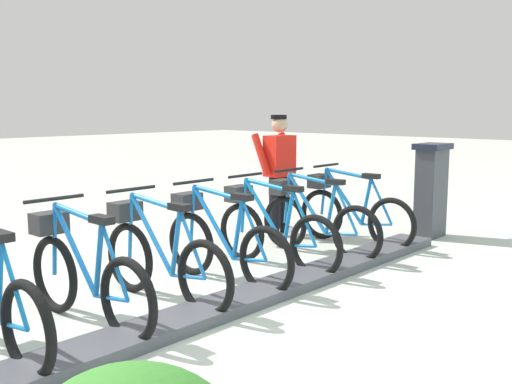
{
  "coord_description": "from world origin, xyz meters",
  "views": [
    {
      "loc": [
        -3.51,
        3.07,
        1.76
      ],
      "look_at": [
        0.5,
        -1.35,
        0.9
      ],
      "focal_mm": 41.34,
      "sensor_mm": 36.0,
      "label": 1
    }
  ],
  "objects_px": {
    "payment_kiosk": "(431,189)",
    "bike_docked_5": "(83,274)",
    "bike_docked_3": "(221,241)",
    "bike_docked_2": "(272,230)",
    "bike_docked_0": "(350,211)",
    "worker_near_rack": "(279,170)",
    "bike_docked_1": "(314,220)",
    "bike_docked_4": "(159,256)"
  },
  "relations": [
    {
      "from": "bike_docked_1",
      "to": "bike_docked_5",
      "type": "relative_size",
      "value": 1.0
    },
    {
      "from": "bike_docked_0",
      "to": "bike_docked_1",
      "type": "xyz_separation_m",
      "value": [
        0.0,
        0.78,
        0.0
      ]
    },
    {
      "from": "bike_docked_5",
      "to": "worker_near_rack",
      "type": "relative_size",
      "value": 1.04
    },
    {
      "from": "bike_docked_3",
      "to": "worker_near_rack",
      "type": "xyz_separation_m",
      "value": [
        1.06,
        -2.17,
        0.48
      ]
    },
    {
      "from": "payment_kiosk",
      "to": "bike_docked_5",
      "type": "height_order",
      "value": "payment_kiosk"
    },
    {
      "from": "bike_docked_0",
      "to": "bike_docked_5",
      "type": "bearing_deg",
      "value": 90.0
    },
    {
      "from": "bike_docked_3",
      "to": "bike_docked_4",
      "type": "height_order",
      "value": "same"
    },
    {
      "from": "worker_near_rack",
      "to": "bike_docked_0",
      "type": "bearing_deg",
      "value": -170.73
    },
    {
      "from": "bike_docked_3",
      "to": "payment_kiosk",
      "type": "bearing_deg",
      "value": -99.45
    },
    {
      "from": "bike_docked_3",
      "to": "bike_docked_2",
      "type": "bearing_deg",
      "value": -90.0
    },
    {
      "from": "payment_kiosk",
      "to": "bike_docked_2",
      "type": "xyz_separation_m",
      "value": [
        0.57,
        2.66,
        -0.24
      ]
    },
    {
      "from": "bike_docked_3",
      "to": "bike_docked_5",
      "type": "bearing_deg",
      "value": 90.0
    },
    {
      "from": "bike_docked_0",
      "to": "worker_near_rack",
      "type": "bearing_deg",
      "value": 9.27
    },
    {
      "from": "bike_docked_4",
      "to": "worker_near_rack",
      "type": "xyz_separation_m",
      "value": [
        1.06,
        -2.95,
        0.48
      ]
    },
    {
      "from": "bike_docked_1",
      "to": "bike_docked_3",
      "type": "xyz_separation_m",
      "value": [
        0.0,
        1.56,
        0.0
      ]
    },
    {
      "from": "payment_kiosk",
      "to": "worker_near_rack",
      "type": "relative_size",
      "value": 0.77
    },
    {
      "from": "bike_docked_0",
      "to": "worker_near_rack",
      "type": "xyz_separation_m",
      "value": [
        1.06,
        0.17,
        0.48
      ]
    },
    {
      "from": "payment_kiosk",
      "to": "bike_docked_4",
      "type": "bearing_deg",
      "value": 82.28
    },
    {
      "from": "bike_docked_3",
      "to": "worker_near_rack",
      "type": "height_order",
      "value": "worker_near_rack"
    },
    {
      "from": "bike_docked_0",
      "to": "bike_docked_2",
      "type": "xyz_separation_m",
      "value": [
        0.0,
        1.56,
        0.0
      ]
    },
    {
      "from": "bike_docked_2",
      "to": "bike_docked_3",
      "type": "xyz_separation_m",
      "value": [
        0.0,
        0.78,
        0.0
      ]
    },
    {
      "from": "bike_docked_3",
      "to": "worker_near_rack",
      "type": "relative_size",
      "value": 1.04
    },
    {
      "from": "bike_docked_1",
      "to": "bike_docked_5",
      "type": "height_order",
      "value": "same"
    },
    {
      "from": "bike_docked_2",
      "to": "bike_docked_4",
      "type": "distance_m",
      "value": 1.56
    },
    {
      "from": "bike_docked_1",
      "to": "bike_docked_3",
      "type": "relative_size",
      "value": 1.0
    },
    {
      "from": "bike_docked_5",
      "to": "bike_docked_1",
      "type": "bearing_deg",
      "value": -90.0
    },
    {
      "from": "payment_kiosk",
      "to": "worker_near_rack",
      "type": "bearing_deg",
      "value": 37.85
    },
    {
      "from": "bike_docked_5",
      "to": "worker_near_rack",
      "type": "xyz_separation_m",
      "value": [
        1.06,
        -3.73,
        0.48
      ]
    },
    {
      "from": "payment_kiosk",
      "to": "worker_near_rack",
      "type": "height_order",
      "value": "worker_near_rack"
    },
    {
      "from": "bike_docked_0",
      "to": "worker_near_rack",
      "type": "relative_size",
      "value": 1.04
    },
    {
      "from": "bike_docked_0",
      "to": "bike_docked_4",
      "type": "relative_size",
      "value": 1.0
    },
    {
      "from": "payment_kiosk",
      "to": "bike_docked_4",
      "type": "xyz_separation_m",
      "value": [
        0.57,
        4.22,
        -0.24
      ]
    },
    {
      "from": "bike_docked_4",
      "to": "bike_docked_5",
      "type": "xyz_separation_m",
      "value": [
        0.0,
        0.78,
        0.0
      ]
    },
    {
      "from": "payment_kiosk",
      "to": "bike_docked_2",
      "type": "relative_size",
      "value": 0.74
    },
    {
      "from": "worker_near_rack",
      "to": "bike_docked_1",
      "type": "bearing_deg",
      "value": 150.26
    },
    {
      "from": "bike_docked_2",
      "to": "bike_docked_3",
      "type": "relative_size",
      "value": 1.0
    },
    {
      "from": "bike_docked_3",
      "to": "bike_docked_4",
      "type": "distance_m",
      "value": 0.78
    },
    {
      "from": "bike_docked_2",
      "to": "bike_docked_4",
      "type": "bearing_deg",
      "value": 90.0
    },
    {
      "from": "bike_docked_1",
      "to": "worker_near_rack",
      "type": "bearing_deg",
      "value": -29.74
    },
    {
      "from": "bike_docked_4",
      "to": "bike_docked_2",
      "type": "bearing_deg",
      "value": -90.0
    },
    {
      "from": "bike_docked_1",
      "to": "worker_near_rack",
      "type": "xyz_separation_m",
      "value": [
        1.06,
        -0.61,
        0.48
      ]
    },
    {
      "from": "payment_kiosk",
      "to": "bike_docked_2",
      "type": "height_order",
      "value": "payment_kiosk"
    }
  ]
}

